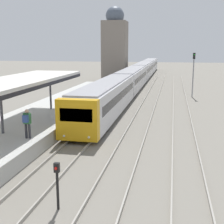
# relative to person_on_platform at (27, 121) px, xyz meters

# --- Properties ---
(platform_canopy) EXTENTS (4.00, 18.80, 3.01)m
(platform_canopy) POSITION_rel_person_on_platform_xyz_m (-1.90, 0.73, 1.90)
(platform_canopy) COLOR beige
(platform_canopy) RESTS_ON station_platform
(person_on_platform) EXTENTS (0.40, 0.40, 1.66)m
(person_on_platform) POSITION_rel_person_on_platform_xyz_m (0.00, 0.00, 0.00)
(person_on_platform) COLOR #2D2D33
(person_on_platform) RESTS_ON station_platform
(train_near) EXTENTS (2.64, 67.50, 2.94)m
(train_near) POSITION_rel_person_on_platform_xyz_m (2.25, 35.61, -0.22)
(train_near) COLOR gold
(train_near) RESTS_ON ground_plane
(signal_post_near) EXTENTS (0.20, 0.21, 1.83)m
(signal_post_near) POSITION_rel_person_on_platform_xyz_m (3.88, -5.59, -0.72)
(signal_post_near) COLOR black
(signal_post_near) RESTS_ON ground_plane
(signal_mast_far) EXTENTS (0.28, 0.29, 5.23)m
(signal_mast_far) POSITION_rel_person_on_platform_xyz_m (10.18, 22.42, 1.42)
(signal_mast_far) COLOR gray
(signal_mast_far) RESTS_ON ground_plane
(distant_domed_building) EXTENTS (4.08, 4.08, 12.67)m
(distant_domed_building) POSITION_rel_person_on_platform_xyz_m (-2.27, 38.69, 4.18)
(distant_domed_building) COLOR slate
(distant_domed_building) RESTS_ON ground_plane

